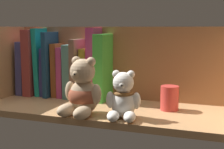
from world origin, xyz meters
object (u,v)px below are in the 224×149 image
(book_9, at_px, (87,73))
(pillar_candle, at_px, (170,98))
(book_2, at_px, (43,62))
(book_5, at_px, (59,70))
(book_6, at_px, (66,72))
(book_11, at_px, (105,67))
(book_4, at_px, (53,64))
(book_1, at_px, (36,62))
(book_10, at_px, (95,64))
(book_7, at_px, (73,71))
(teddy_bear_larger, at_px, (83,92))
(book_0, at_px, (28,67))
(teddy_bear_smaller, at_px, (123,98))
(book_8, at_px, (80,68))
(book_3, at_px, (48,71))

(book_9, distance_m, pillar_candle, 0.32)
(book_2, bearing_deg, book_5, 0.00)
(book_5, height_order, book_6, book_5)
(book_9, bearing_deg, book_11, 0.00)
(book_4, relative_size, book_5, 1.21)
(book_9, bearing_deg, book_1, 180.00)
(book_10, bearing_deg, book_1, 180.00)
(book_7, bearing_deg, book_5, 180.00)
(book_4, xyz_separation_m, book_9, (0.14, 0.00, -0.03))
(book_2, height_order, teddy_bear_larger, book_2)
(book_0, height_order, teddy_bear_smaller, book_0)
(book_2, height_order, book_10, book_10)
(book_8, bearing_deg, book_2, 180.00)
(book_0, xyz_separation_m, teddy_bear_larger, (0.33, -0.21, -0.03))
(book_7, distance_m, teddy_bear_larger, 0.25)
(book_8, bearing_deg, book_9, 0.00)
(teddy_bear_smaller, bearing_deg, book_5, 146.38)
(book_7, height_order, book_9, book_7)
(pillar_candle, bearing_deg, book_9, 166.31)
(book_0, height_order, book_8, book_8)
(book_8, xyz_separation_m, book_9, (0.03, 0.00, -0.02))
(book_6, bearing_deg, book_8, 0.00)
(book_5, height_order, book_10, book_10)
(book_5, bearing_deg, book_1, 180.00)
(book_8, height_order, book_10, book_10)
(book_7, relative_size, book_8, 0.91)
(book_10, distance_m, teddy_bear_larger, 0.22)
(book_5, relative_size, book_7, 1.01)
(book_2, bearing_deg, book_8, 0.00)
(book_8, xyz_separation_m, book_10, (0.06, 0.00, 0.02))
(book_4, distance_m, teddy_bear_larger, 0.30)
(book_3, bearing_deg, book_9, 0.00)
(book_2, bearing_deg, book_4, 0.00)
(book_8, xyz_separation_m, teddy_bear_larger, (0.11, -0.21, -0.04))
(book_8, relative_size, teddy_bear_larger, 1.25)
(book_0, bearing_deg, book_7, 0.00)
(book_2, height_order, book_6, book_2)
(book_4, bearing_deg, book_5, 0.00)
(teddy_bear_larger, bearing_deg, book_2, 141.43)
(book_5, xyz_separation_m, book_9, (0.11, 0.00, -0.01))
(book_2, bearing_deg, book_6, 0.00)
(book_10, distance_m, pillar_candle, 0.30)
(book_1, bearing_deg, book_6, 0.00)
(book_7, xyz_separation_m, book_11, (0.12, 0.00, 0.02))
(book_10, distance_m, book_11, 0.04)
(book_1, bearing_deg, book_4, 0.00)
(teddy_bear_smaller, bearing_deg, book_1, 153.26)
(book_9, xyz_separation_m, teddy_bear_smaller, (0.20, -0.21, -0.03))
(book_0, distance_m, book_7, 0.19)
(book_3, xyz_separation_m, book_4, (0.02, 0.00, 0.03))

